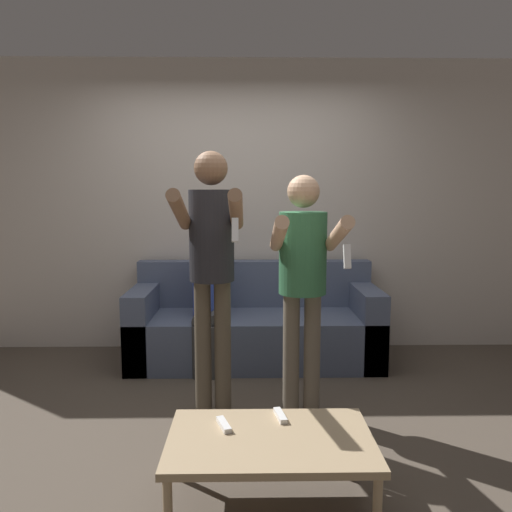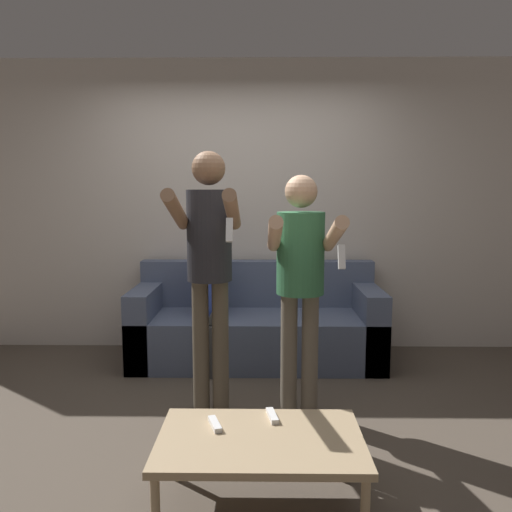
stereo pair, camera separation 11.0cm
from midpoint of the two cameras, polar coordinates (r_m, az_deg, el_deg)
The scene contains 9 objects.
ground_plane at distance 3.43m, azimuth -2.13°, elevation -18.40°, with size 14.00×14.00×0.00m, color #4C4238.
wall_back at distance 4.74m, azimuth -1.21°, elevation 5.65°, with size 6.40×0.06×2.70m.
couch at distance 4.47m, azimuth 0.81°, elevation -8.20°, with size 2.15×0.81×0.86m.
person_standing_left at distance 3.22m, azimuth -4.40°, elevation 0.11°, with size 0.41×0.71×1.75m.
person_standing_right at distance 3.23m, azimuth 6.10°, elevation -1.52°, with size 0.43×0.76×1.60m.
person_seated at distance 4.23m, azimuth -4.57°, elevation -4.30°, with size 0.28×0.51×1.17m.
coffee_table at distance 2.46m, azimuth 1.87°, elevation -20.72°, with size 0.95×0.60×0.37m.
remote_near at distance 2.53m, azimuth -3.41°, elevation -18.63°, with size 0.08×0.15×0.02m.
remote_far at distance 2.61m, azimuth 3.13°, elevation -17.78°, with size 0.06×0.15×0.02m.
Camera 2 is at (0.22, -3.09, 1.49)m, focal length 35.00 mm.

